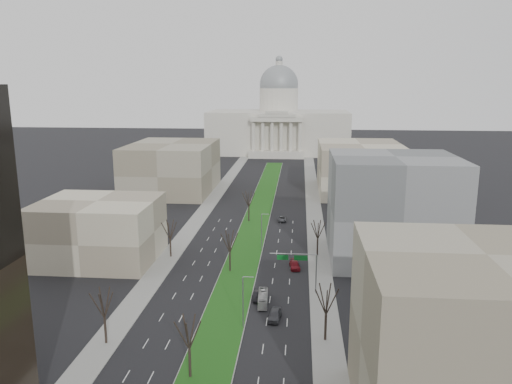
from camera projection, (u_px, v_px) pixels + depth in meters
The scene contains 25 objects.
ground at pixel (256, 222), 147.07m from camera, with size 600.00×600.00×0.00m, color black.
median at pixel (255, 222), 146.06m from camera, with size 8.00×222.03×0.20m.
sidewalk_left at pixel (177, 247), 124.23m from camera, with size 5.00×330.00×0.15m, color gray.
sidewalk_right at pixel (318, 251), 121.22m from camera, with size 5.00×330.00×0.15m, color gray.
capitol at pixel (278, 125), 289.09m from camera, with size 80.00×46.00×55.00m.
building_beige_left at pixel (99, 230), 114.35m from camera, with size 26.00×22.00×14.00m, color tan.
building_tan_right at pixel (477, 347), 56.25m from camera, with size 26.00×24.00×22.00m, color gray.
building_grey_right at pixel (392, 208), 114.32m from camera, with size 28.00×26.00×24.00m, color slate.
building_far_left at pixel (172, 167), 187.06m from camera, with size 30.00×40.00×18.00m, color gray.
building_far_right at pixel (360, 168), 185.90m from camera, with size 30.00×40.00×18.00m, color tan.
tree_left_mid at pixel (103, 302), 77.00m from camera, with size 5.40×5.40×9.72m.
tree_left_far at pixel (170, 229), 115.94m from camera, with size 5.28×5.28×9.50m.
tree_right_mid at pixel (326, 299), 77.90m from camera, with size 5.52×5.52×9.94m.
tree_right_far at pixel (318, 229), 116.94m from camera, with size 5.04×5.04×9.07m.
tree_median_a at pixel (189, 332), 67.91m from camera, with size 5.40×5.40×9.72m.
tree_median_b at pixel (230, 241), 106.82m from camera, with size 5.40×5.40×9.72m.
tree_median_c at pixel (249, 199), 145.73m from camera, with size 5.40×5.40×9.72m.
streetlamp_median_b at pixel (243, 301), 82.47m from camera, with size 1.90×0.20×9.16m.
streetlamp_median_c at pixel (262, 231), 121.39m from camera, with size 1.90×0.20×9.16m.
mast_arm_signs at pixel (302, 263), 95.98m from camera, with size 9.12×0.24×8.09m.
car_grey_near at pixel (275, 315), 86.34m from camera, with size 2.03×5.06×1.72m, color #424248.
car_black at pixel (258, 296), 94.32m from camera, with size 1.50×4.30×1.42m, color black.
car_red at pixel (295, 265), 110.06m from camera, with size 2.08×5.11×1.48m, color maroon.
car_grey_far at pixel (282, 219), 147.61m from camera, with size 2.21×4.79×1.33m, color #494A50.
box_van at pixel (263, 298), 92.51m from camera, with size 1.70×7.25×2.02m, color silver.
Camera 1 is at (12.60, -21.18, 40.18)m, focal length 35.00 mm.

